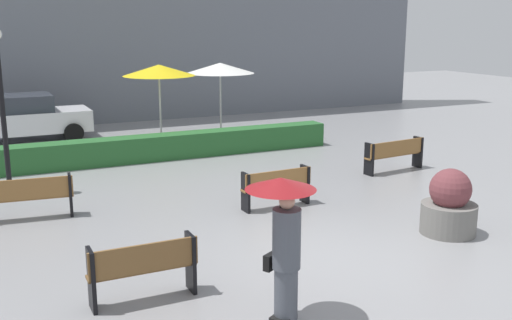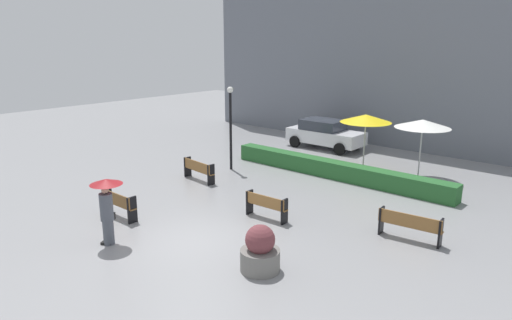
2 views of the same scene
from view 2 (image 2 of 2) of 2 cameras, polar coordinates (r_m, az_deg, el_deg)
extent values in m
plane|color=gray|center=(14.32, -7.71, -9.72)|extent=(60.00, 60.00, 0.00)
cube|color=brown|center=(16.39, -16.34, -5.25)|extent=(1.58, 0.26, 0.04)
cube|color=brown|center=(16.25, -16.83, -4.61)|extent=(1.58, 0.05, 0.42)
cube|color=black|center=(16.98, -17.74, -4.72)|extent=(0.06, 0.35, 0.90)
cube|color=black|center=(15.81, -14.95, -5.95)|extent=(0.06, 0.35, 0.90)
cube|color=olive|center=(15.66, 1.34, -5.63)|extent=(1.60, 0.30, 0.04)
cube|color=olive|center=(15.49, 1.04, -5.05)|extent=(1.59, 0.11, 0.37)
cube|color=black|center=(16.09, -0.79, -5.17)|extent=(0.07, 0.34, 0.84)
cube|color=black|center=(15.25, 3.50, -6.34)|extent=(0.07, 0.34, 0.84)
cube|color=olive|center=(19.94, -6.96, -1.30)|extent=(1.84, 0.45, 0.04)
cube|color=olive|center=(19.80, -7.31, -0.73)|extent=(1.82, 0.25, 0.42)
cube|color=black|center=(20.61, -8.38, -0.81)|extent=(0.10, 0.35, 0.87)
cube|color=black|center=(19.27, -5.53, -1.82)|extent=(0.10, 0.35, 0.87)
cube|color=olive|center=(14.80, 18.37, -7.69)|extent=(1.90, 0.43, 0.04)
cube|color=olive|center=(14.60, 18.28, -7.08)|extent=(1.88, 0.24, 0.40)
cube|color=black|center=(15.03, 15.12, -7.14)|extent=(0.09, 0.34, 0.86)
cube|color=black|center=(14.59, 21.68, -8.38)|extent=(0.09, 0.34, 0.86)
cylinder|color=#4C515B|center=(14.47, -17.63, -8.42)|extent=(0.32, 0.32, 0.75)
cube|color=black|center=(14.63, -17.74, -9.61)|extent=(0.41, 0.39, 0.08)
cylinder|color=#4C515B|center=(14.19, -17.88, -5.50)|extent=(0.38, 0.38, 0.82)
sphere|color=tan|center=(14.03, -18.04, -3.53)|extent=(0.21, 0.21, 0.21)
cube|color=black|center=(14.50, -17.42, -6.53)|extent=(0.29, 0.23, 0.22)
cylinder|color=black|center=(14.18, -17.77, -4.27)|extent=(0.02, 0.02, 0.90)
cone|color=maroon|center=(14.05, -17.91, -2.53)|extent=(0.94, 0.94, 0.16)
cylinder|color=slate|center=(12.38, 0.51, -12.17)|extent=(1.04, 1.04, 0.58)
sphere|color=brown|center=(12.13, 0.51, -9.73)|extent=(0.78, 0.78, 0.78)
cylinder|color=black|center=(21.22, -3.12, 3.49)|extent=(0.12, 0.12, 3.55)
sphere|color=white|center=(20.94, -3.20, 8.59)|extent=(0.28, 0.28, 0.28)
cylinder|color=silver|center=(21.52, 13.13, 1.78)|extent=(0.06, 0.06, 2.45)
cone|color=yellow|center=(21.29, 13.32, 5.00)|extent=(2.27, 2.27, 0.35)
cylinder|color=silver|center=(21.15, 19.49, 1.02)|extent=(0.06, 0.06, 2.40)
cone|color=white|center=(20.92, 19.77, 4.22)|extent=(2.33, 2.33, 0.35)
cube|color=#28602D|center=(20.48, 9.63, -1.18)|extent=(10.50, 0.70, 0.72)
cube|color=slate|center=(26.41, 19.66, 13.02)|extent=(28.00, 1.20, 11.00)
cube|color=silver|center=(25.92, 8.53, 2.90)|extent=(4.23, 1.82, 0.70)
cube|color=#333842|center=(25.91, 8.20, 4.32)|extent=(2.22, 1.64, 0.55)
cylinder|color=black|center=(26.04, 12.18, 2.00)|extent=(0.64, 0.23, 0.64)
cylinder|color=black|center=(24.55, 10.23, 1.33)|extent=(0.64, 0.23, 0.64)
cylinder|color=black|center=(27.47, 6.95, 2.87)|extent=(0.64, 0.23, 0.64)
cylinder|color=black|center=(26.05, 4.81, 2.29)|extent=(0.64, 0.23, 0.64)
camera|label=1|loc=(15.30, -48.18, 2.56)|focal=42.46mm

